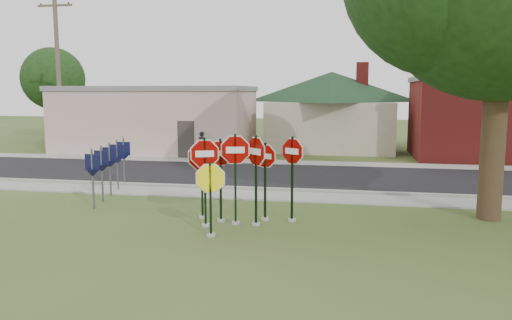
% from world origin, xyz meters
% --- Properties ---
extents(ground, '(120.00, 120.00, 0.00)m').
position_xyz_m(ground, '(0.00, 0.00, 0.00)').
color(ground, '#354A1C').
rests_on(ground, ground).
extents(sidewalk_near, '(60.00, 1.60, 0.06)m').
position_xyz_m(sidewalk_near, '(0.00, 5.50, 0.03)').
color(sidewalk_near, gray).
rests_on(sidewalk_near, ground).
extents(road, '(60.00, 7.00, 0.04)m').
position_xyz_m(road, '(0.00, 10.00, 0.02)').
color(road, black).
rests_on(road, ground).
extents(sidewalk_far, '(60.00, 1.60, 0.06)m').
position_xyz_m(sidewalk_far, '(0.00, 14.30, 0.03)').
color(sidewalk_far, gray).
rests_on(sidewalk_far, ground).
extents(curb, '(60.00, 0.20, 0.14)m').
position_xyz_m(curb, '(0.00, 6.50, 0.07)').
color(curb, gray).
rests_on(curb, ground).
extents(stop_sign_center, '(1.12, 0.32, 2.77)m').
position_xyz_m(stop_sign_center, '(0.06, 1.48, 1.76)').
color(stop_sign_center, '#9A968F').
rests_on(stop_sign_center, ground).
extents(stop_sign_yellow, '(1.07, 0.24, 2.12)m').
position_xyz_m(stop_sign_yellow, '(-0.31, 0.13, 1.26)').
color(stop_sign_yellow, '#9A968F').
rests_on(stop_sign_yellow, ground).
extents(stop_sign_left, '(1.07, 0.41, 2.68)m').
position_xyz_m(stop_sign_left, '(-0.74, 1.08, 1.69)').
color(stop_sign_left, '#9A968F').
rests_on(stop_sign_left, ground).
extents(stop_sign_right, '(0.84, 0.82, 2.74)m').
position_xyz_m(stop_sign_right, '(0.67, 1.45, 1.74)').
color(stop_sign_right, '#9A968F').
rests_on(stop_sign_right, ground).
extents(stop_sign_back_right, '(0.92, 0.36, 2.44)m').
position_xyz_m(stop_sign_back_right, '(0.83, 2.10, 1.48)').
color(stop_sign_back_right, '#9A968F').
rests_on(stop_sign_back_right, ground).
extents(stop_sign_back_left, '(0.87, 0.63, 2.59)m').
position_xyz_m(stop_sign_back_left, '(-0.44, 1.68, 1.61)').
color(stop_sign_back_left, '#9A968F').
rests_on(stop_sign_back_left, ground).
extents(stop_sign_far_right, '(0.91, 0.60, 2.66)m').
position_xyz_m(stop_sign_far_right, '(1.64, 2.10, 1.66)').
color(stop_sign_far_right, '#9A968F').
rests_on(stop_sign_far_right, ground).
extents(stop_sign_far_left, '(1.02, 0.61, 2.49)m').
position_xyz_m(stop_sign_far_left, '(-1.09, 1.96, 1.55)').
color(stop_sign_far_left, '#9A968F').
rests_on(stop_sign_far_left, ground).
extents(route_sign_row, '(1.43, 4.63, 2.00)m').
position_xyz_m(route_sign_row, '(-5.40, 4.50, 1.22)').
color(route_sign_row, '#59595E').
rests_on(route_sign_row, ground).
extents(building_stucco, '(12.20, 6.20, 4.20)m').
position_xyz_m(building_stucco, '(-9.00, 18.00, 2.15)').
color(building_stucco, beige).
rests_on(building_stucco, ground).
extents(building_house, '(11.60, 11.60, 6.20)m').
position_xyz_m(building_house, '(2.00, 22.00, 3.65)').
color(building_house, '#B8AA92').
rests_on(building_house, ground).
extents(building_brick, '(10.20, 6.20, 4.75)m').
position_xyz_m(building_brick, '(12.00, 18.50, 2.40)').
color(building_brick, maroon).
rests_on(building_brick, ground).
extents(utility_pole_near, '(2.20, 0.26, 9.50)m').
position_xyz_m(utility_pole_near, '(-14.00, 15.20, 4.97)').
color(utility_pole_near, brown).
rests_on(utility_pole_near, ground).
extents(bg_tree_left, '(4.90, 4.90, 7.35)m').
position_xyz_m(bg_tree_left, '(-20.00, 24.00, 4.88)').
color(bg_tree_left, '#312416').
rests_on(bg_tree_left, ground).
extents(pedestrian, '(0.66, 0.53, 1.58)m').
position_xyz_m(pedestrian, '(-4.90, 14.55, 0.85)').
color(pedestrian, black).
rests_on(pedestrian, sidewalk_far).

